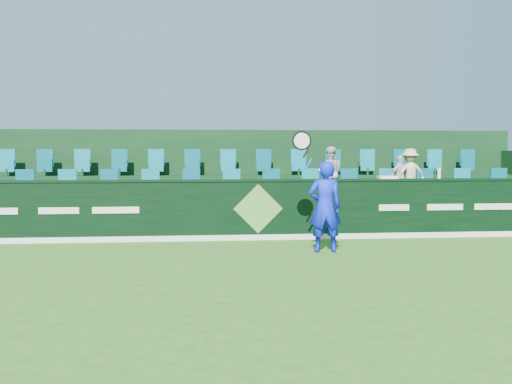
{
  "coord_description": "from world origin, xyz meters",
  "views": [
    {
      "loc": [
        -1.23,
        -8.61,
        1.95
      ],
      "look_at": [
        -0.15,
        2.8,
        1.15
      ],
      "focal_mm": 40.0,
      "sensor_mm": 36.0,
      "label": 1
    }
  ],
  "objects": [
    {
      "name": "spectator_right",
      "position": [
        3.92,
        5.12,
        1.42
      ],
      "size": [
        0.83,
        0.52,
        1.24
      ],
      "primitive_type": "imported",
      "rotation": [
        0.0,
        0.0,
        3.21
      ],
      "color": "beige",
      "rests_on": "stand_tier_front"
    },
    {
      "name": "ground",
      "position": [
        0.0,
        0.0,
        0.0
      ],
      "size": [
        60.0,
        60.0,
        0.0
      ],
      "primitive_type": "plane",
      "color": "#316317",
      "rests_on": "ground"
    },
    {
      "name": "spectator_middle",
      "position": [
        3.66,
        5.12,
        1.34
      ],
      "size": [
        0.68,
        0.5,
        1.08
      ],
      "primitive_type": "imported",
      "rotation": [
        0.0,
        0.0,
        3.58
      ],
      "color": "silver",
      "rests_on": "stand_tier_front"
    },
    {
      "name": "seat_row_front",
      "position": [
        0.0,
        5.5,
        1.1
      ],
      "size": [
        13.5,
        0.5,
        0.6
      ],
      "primitive_type": "cube",
      "color": "#0B798A",
      "rests_on": "stand_tier_front"
    },
    {
      "name": "stand_tier_back",
      "position": [
        0.0,
        7.0,
        0.65
      ],
      "size": [
        16.0,
        1.8,
        1.3
      ],
      "primitive_type": "cube",
      "color": "black",
      "rests_on": "ground"
    },
    {
      "name": "stand_rear",
      "position": [
        0.0,
        7.44,
        1.22
      ],
      "size": [
        16.0,
        4.1,
        2.6
      ],
      "color": "black",
      "rests_on": "ground"
    },
    {
      "name": "tennis_player",
      "position": [
        1.14,
        2.26,
        0.91
      ],
      "size": [
        1.07,
        0.45,
        2.43
      ],
      "color": "#0D20ED",
      "rests_on": "ground"
    },
    {
      "name": "sponsor_hoarding",
      "position": [
        0.0,
        4.0,
        0.67
      ],
      "size": [
        16.0,
        0.25,
        1.35
      ],
      "color": "black",
      "rests_on": "ground"
    },
    {
      "name": "seat_row_back",
      "position": [
        0.0,
        7.3,
        1.6
      ],
      "size": [
        13.5,
        0.5,
        0.6
      ],
      "primitive_type": "cube",
      "color": "#0B798A",
      "rests_on": "stand_tier_back"
    },
    {
      "name": "drinks_bottle",
      "position": [
        4.19,
        4.0,
        1.47
      ],
      "size": [
        0.08,
        0.08,
        0.24
      ],
      "primitive_type": "cylinder",
      "color": "white",
      "rests_on": "sponsor_hoarding"
    },
    {
      "name": "stand_tier_front",
      "position": [
        0.0,
        5.1,
        0.4
      ],
      "size": [
        16.0,
        2.0,
        0.8
      ],
      "primitive_type": "cube",
      "color": "black",
      "rests_on": "ground"
    },
    {
      "name": "towel",
      "position": [
        2.97,
        4.0,
        1.38
      ],
      "size": [
        0.42,
        0.28,
        0.06
      ],
      "primitive_type": "cube",
      "color": "white",
      "rests_on": "sponsor_hoarding"
    },
    {
      "name": "spectator_left",
      "position": [
        1.89,
        5.12,
        1.44
      ],
      "size": [
        0.7,
        0.59,
        1.29
      ],
      "primitive_type": "imported",
      "rotation": [
        0.0,
        0.0,
        2.97
      ],
      "color": "beige",
      "rests_on": "stand_tier_front"
    }
  ]
}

